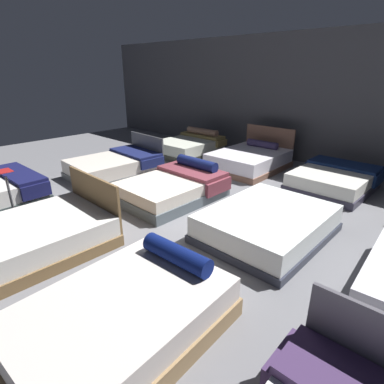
{
  "coord_description": "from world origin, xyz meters",
  "views": [
    {
      "loc": [
        3.29,
        -3.92,
        2.53
      ],
      "look_at": [
        -0.32,
        -0.09,
        0.44
      ],
      "focal_mm": 29.01,
      "sensor_mm": 36.0,
      "label": 1
    }
  ],
  "objects_px": {
    "bed_2": "(125,317)",
    "bed_6": "(267,224)",
    "bed_1": "(32,238)",
    "bed_10": "(334,179)",
    "bed_9": "(250,160)",
    "price_sign": "(12,205)",
    "bed_8": "(189,146)",
    "bed_5": "(174,187)",
    "bed_4": "(116,166)"
  },
  "relations": [
    {
      "from": "bed_2",
      "to": "bed_6",
      "type": "xyz_separation_m",
      "value": [
        -0.03,
        2.78,
        -0.03
      ]
    },
    {
      "from": "bed_1",
      "to": "bed_10",
      "type": "xyz_separation_m",
      "value": [
        2.22,
        5.72,
        -0.01
      ]
    },
    {
      "from": "bed_9",
      "to": "price_sign",
      "type": "bearing_deg",
      "value": -102.23
    },
    {
      "from": "bed_8",
      "to": "price_sign",
      "type": "relative_size",
      "value": 1.94
    },
    {
      "from": "bed_6",
      "to": "bed_5",
      "type": "bearing_deg",
      "value": 178.09
    },
    {
      "from": "bed_5",
      "to": "price_sign",
      "type": "bearing_deg",
      "value": -111.75
    },
    {
      "from": "bed_2",
      "to": "bed_4",
      "type": "relative_size",
      "value": 0.98
    },
    {
      "from": "bed_2",
      "to": "bed_5",
      "type": "distance_m",
      "value": 3.65
    },
    {
      "from": "bed_9",
      "to": "price_sign",
      "type": "relative_size",
      "value": 2.15
    },
    {
      "from": "bed_1",
      "to": "bed_6",
      "type": "bearing_deg",
      "value": 52.1
    },
    {
      "from": "bed_2",
      "to": "bed_9",
      "type": "relative_size",
      "value": 1.01
    },
    {
      "from": "bed_2",
      "to": "bed_9",
      "type": "bearing_deg",
      "value": 109.28
    },
    {
      "from": "bed_1",
      "to": "price_sign",
      "type": "xyz_separation_m",
      "value": [
        -1.11,
        0.13,
        0.14
      ]
    },
    {
      "from": "bed_5",
      "to": "bed_6",
      "type": "height_order",
      "value": "bed_5"
    },
    {
      "from": "bed_8",
      "to": "bed_5",
      "type": "bearing_deg",
      "value": -52.15
    },
    {
      "from": "bed_2",
      "to": "bed_4",
      "type": "bearing_deg",
      "value": 144.31
    },
    {
      "from": "bed_4",
      "to": "price_sign",
      "type": "distance_m",
      "value": 2.99
    },
    {
      "from": "bed_2",
      "to": "bed_10",
      "type": "xyz_separation_m",
      "value": [
        -0.06,
        5.71,
        -0.03
      ]
    },
    {
      "from": "bed_2",
      "to": "bed_6",
      "type": "bearing_deg",
      "value": 87.98
    },
    {
      "from": "bed_4",
      "to": "price_sign",
      "type": "height_order",
      "value": "price_sign"
    },
    {
      "from": "bed_6",
      "to": "bed_1",
      "type": "bearing_deg",
      "value": -129.13
    },
    {
      "from": "bed_9",
      "to": "bed_2",
      "type": "bearing_deg",
      "value": -69.2
    },
    {
      "from": "bed_10",
      "to": "bed_5",
      "type": "bearing_deg",
      "value": -127.29
    },
    {
      "from": "bed_9",
      "to": "bed_10",
      "type": "xyz_separation_m",
      "value": [
        2.24,
        -0.0,
        -0.03
      ]
    },
    {
      "from": "bed_4",
      "to": "bed_8",
      "type": "relative_size",
      "value": 1.14
    },
    {
      "from": "bed_1",
      "to": "bed_6",
      "type": "height_order",
      "value": "bed_1"
    },
    {
      "from": "bed_10",
      "to": "bed_1",
      "type": "bearing_deg",
      "value": -110.83
    },
    {
      "from": "bed_8",
      "to": "bed_10",
      "type": "distance_m",
      "value": 4.49
    },
    {
      "from": "bed_9",
      "to": "price_sign",
      "type": "height_order",
      "value": "bed_9"
    },
    {
      "from": "bed_6",
      "to": "bed_4",
      "type": "bearing_deg",
      "value": 178.17
    },
    {
      "from": "bed_1",
      "to": "bed_4",
      "type": "xyz_separation_m",
      "value": [
        -2.2,
        2.91,
        0.01
      ]
    },
    {
      "from": "price_sign",
      "to": "bed_4",
      "type": "bearing_deg",
      "value": 111.29
    },
    {
      "from": "bed_8",
      "to": "price_sign",
      "type": "bearing_deg",
      "value": -79.15
    },
    {
      "from": "bed_1",
      "to": "bed_9",
      "type": "xyz_separation_m",
      "value": [
        -0.02,
        5.72,
        0.01
      ]
    },
    {
      "from": "bed_2",
      "to": "price_sign",
      "type": "relative_size",
      "value": 2.17
    },
    {
      "from": "price_sign",
      "to": "bed_6",
      "type": "bearing_deg",
      "value": 38.3
    },
    {
      "from": "bed_1",
      "to": "bed_4",
      "type": "distance_m",
      "value": 3.65
    },
    {
      "from": "bed_9",
      "to": "bed_1",
      "type": "bearing_deg",
      "value": -90.99
    },
    {
      "from": "bed_1",
      "to": "bed_8",
      "type": "distance_m",
      "value": 6.12
    },
    {
      "from": "bed_1",
      "to": "bed_10",
      "type": "height_order",
      "value": "bed_1"
    },
    {
      "from": "bed_2",
      "to": "bed_5",
      "type": "height_order",
      "value": "bed_5"
    },
    {
      "from": "bed_5",
      "to": "bed_10",
      "type": "bearing_deg",
      "value": 52.86
    },
    {
      "from": "bed_8",
      "to": "bed_4",
      "type": "bearing_deg",
      "value": -89.48
    },
    {
      "from": "bed_4",
      "to": "bed_8",
      "type": "height_order",
      "value": "bed_4"
    },
    {
      "from": "bed_1",
      "to": "bed_5",
      "type": "height_order",
      "value": "bed_1"
    },
    {
      "from": "bed_1",
      "to": "bed_5",
      "type": "xyz_separation_m",
      "value": [
        0.01,
        2.85,
        0.01
      ]
    },
    {
      "from": "bed_6",
      "to": "bed_10",
      "type": "xyz_separation_m",
      "value": [
        -0.03,
        2.93,
        -0.0
      ]
    },
    {
      "from": "bed_8",
      "to": "bed_9",
      "type": "bearing_deg",
      "value": -0.02
    },
    {
      "from": "bed_4",
      "to": "bed_6",
      "type": "xyz_separation_m",
      "value": [
        4.45,
        -0.13,
        -0.02
      ]
    },
    {
      "from": "bed_5",
      "to": "bed_8",
      "type": "relative_size",
      "value": 1.07
    }
  ]
}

